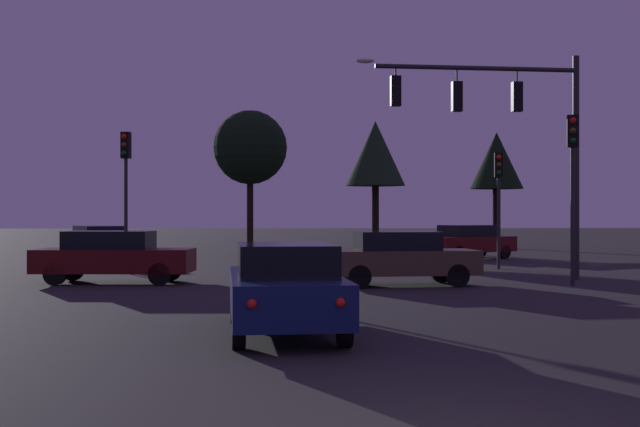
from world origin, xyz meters
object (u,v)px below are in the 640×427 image
Objects in this scene: traffic_light_corner_right at (499,187)px; traffic_signal_mast_arm at (506,119)px; traffic_light_corner_left at (573,166)px; car_crossing_left at (401,257)px; tree_center_horizon at (497,162)px; car_parked_lot at (100,243)px; tree_left_far at (375,154)px; tree_behind_sign at (250,148)px; car_nearside_lane at (285,287)px; car_crossing_right at (113,256)px; traffic_light_median at (126,174)px; car_far_lane at (469,241)px.

traffic_signal_mast_arm is at bearing -103.13° from traffic_light_corner_right.
car_crossing_left is at bearing 176.21° from traffic_light_corner_left.
traffic_light_corner_left is 25.75m from tree_center_horizon.
car_parked_lot is (-10.86, 11.83, 0.00)m from car_crossing_left.
traffic_signal_mast_arm is at bearing 24.32° from car_crossing_left.
tree_left_far is 7.29m from tree_center_horizon.
car_crossing_left is 25.12m from tree_left_far.
car_parked_lot is 0.61× the size of tree_left_far.
tree_behind_sign is (-9.67, 21.86, 2.23)m from traffic_light_corner_left.
tree_behind_sign reaches higher than car_nearside_lane.
car_parked_lot is at bearing -136.01° from tree_left_far.
tree_center_horizon is (17.84, 23.62, 4.32)m from car_crossing_right.
traffic_light_median reaches higher than traffic_light_corner_right.
traffic_light_corner_left is 1.03× the size of car_nearside_lane.
traffic_light_corner_right is 16.49m from car_parked_lot.
tree_behind_sign is at bearing 58.33° from car_parked_lot.
traffic_light_median reaches higher than car_parked_lot.
tree_left_far reaches higher than car_far_lane.
traffic_light_corner_right is at bearing -82.59° from tree_left_far.
traffic_signal_mast_arm reaches higher than car_nearside_lane.
tree_left_far is at bearing 22.81° from tree_behind_sign.
traffic_light_median reaches higher than car_crossing_left.
traffic_light_median is at bearing -132.76° from tree_center_horizon.
car_crossing_left and car_far_lane have the same top height.
traffic_light_corner_left is at bearing -3.79° from car_crossing_left.
traffic_light_corner_right is 13.34m from traffic_light_median.
tree_center_horizon is (20.46, 13.09, 4.33)m from car_parked_lot.
traffic_light_median is at bearing -149.11° from car_far_lane.
traffic_signal_mast_arm is 1.49× the size of car_nearside_lane.
tree_center_horizon reaches higher than car_far_lane.
traffic_light_corner_right is 17.81m from tree_behind_sign.
traffic_signal_mast_arm is 1.62× the size of traffic_light_corner_right.
traffic_light_median is 26.86m from tree_center_horizon.
car_crossing_left is at bearing -77.27° from tree_behind_sign.
car_crossing_left is 16.05m from car_parked_lot.
car_crossing_left and car_crossing_right have the same top height.
tree_behind_sign is (3.37, 20.24, 4.80)m from car_crossing_right.
traffic_signal_mast_arm is 24.15m from tree_center_horizon.
traffic_signal_mast_arm is 1.44× the size of traffic_light_corner_left.
car_crossing_left is 8.33m from car_crossing_right.
traffic_signal_mast_arm is 5.59m from car_crossing_left.
car_crossing_right is 0.68× the size of tree_center_horizon.
car_crossing_right is (-8.23, 1.30, 0.00)m from car_crossing_left.
tree_behind_sign is 14.87m from tree_center_horizon.
traffic_signal_mast_arm is 1.54× the size of car_far_lane.
traffic_signal_mast_arm is at bearing 57.39° from car_nearside_lane.
traffic_light_corner_left is 1.03× the size of car_crossing_right.
car_nearside_lane is 0.67× the size of tree_center_horizon.
traffic_light_corner_left reaches higher than car_crossing_left.
tree_behind_sign is (-8.32, 19.97, 0.70)m from traffic_signal_mast_arm.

